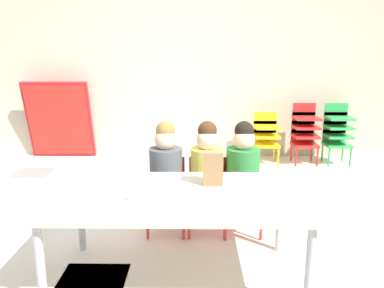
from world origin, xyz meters
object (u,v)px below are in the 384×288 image
(seated_child_middle_seat, at_px, (207,167))
(seated_child_far_right, at_px, (243,167))
(paper_plate_near_edge, at_px, (134,198))
(paper_bag_brown, at_px, (213,168))
(craft_table, at_px, (177,200))
(kid_chair_yellow_stack, at_px, (266,134))
(kid_chair_green_stack, at_px, (337,130))
(folded_activity_table, at_px, (59,120))
(seated_child_near_camera, at_px, (166,167))
(donut_powdered_on_plate, at_px, (134,195))
(kid_chair_red_stack, at_px, (305,130))

(seated_child_middle_seat, height_order, seated_child_far_right, same)
(paper_plate_near_edge, bearing_deg, paper_bag_brown, 28.95)
(craft_table, distance_m, kid_chair_yellow_stack, 2.88)
(craft_table, distance_m, kid_chair_green_stack, 3.34)
(seated_child_far_right, distance_m, folded_activity_table, 3.19)
(paper_bag_brown, bearing_deg, craft_table, -144.56)
(craft_table, bearing_deg, seated_child_near_camera, 100.70)
(seated_child_near_camera, relative_size, donut_powdered_on_plate, 8.57)
(paper_plate_near_edge, bearing_deg, folded_activity_table, 117.29)
(kid_chair_green_stack, xyz_separation_m, donut_powdered_on_plate, (-2.25, -2.77, 0.15))
(kid_chair_green_stack, bearing_deg, paper_bag_brown, -125.19)
(seated_child_near_camera, xyz_separation_m, kid_chair_green_stack, (2.12, 2.03, -0.10))
(kid_chair_yellow_stack, bearing_deg, seated_child_near_camera, -120.09)
(kid_chair_red_stack, xyz_separation_m, kid_chair_green_stack, (0.43, 0.00, 0.00))
(seated_child_far_right, distance_m, paper_bag_brown, 0.57)
(paper_plate_near_edge, bearing_deg, seated_child_near_camera, 80.28)
(seated_child_middle_seat, relative_size, seated_child_far_right, 1.00)
(seated_child_far_right, distance_m, paper_plate_near_edge, 1.05)
(craft_table, height_order, seated_child_near_camera, seated_child_near_camera)
(paper_bag_brown, distance_m, paper_plate_near_edge, 0.55)
(craft_table, bearing_deg, kid_chair_yellow_stack, 68.48)
(kid_chair_red_stack, distance_m, donut_powdered_on_plate, 3.32)
(paper_bag_brown, xyz_separation_m, donut_powdered_on_plate, (-0.47, -0.26, -0.09))
(paper_plate_near_edge, bearing_deg, kid_chair_red_stack, 56.79)
(seated_child_middle_seat, height_order, paper_plate_near_edge, seated_child_middle_seat)
(craft_table, bearing_deg, paper_bag_brown, 35.44)
(paper_bag_brown, bearing_deg, kid_chair_yellow_stack, 71.75)
(kid_chair_yellow_stack, xyz_separation_m, paper_bag_brown, (-0.83, -2.51, 0.30))
(seated_child_middle_seat, bearing_deg, seated_child_far_right, 0.00)
(paper_bag_brown, height_order, donut_powdered_on_plate, paper_bag_brown)
(seated_child_far_right, distance_m, kid_chair_green_stack, 2.53)
(seated_child_near_camera, bearing_deg, kid_chair_yellow_stack, 59.91)
(paper_bag_brown, distance_m, donut_powdered_on_plate, 0.55)
(kid_chair_red_stack, bearing_deg, seated_child_middle_seat, -123.93)
(kid_chair_red_stack, xyz_separation_m, donut_powdered_on_plate, (-1.82, -2.77, 0.15))
(folded_activity_table, relative_size, paper_plate_near_edge, 6.04)
(kid_chair_yellow_stack, distance_m, paper_plate_near_edge, 3.07)
(kid_chair_yellow_stack, relative_size, donut_powdered_on_plate, 6.36)
(seated_child_near_camera, relative_size, kid_chair_red_stack, 1.15)
(kid_chair_red_stack, bearing_deg, kid_chair_green_stack, 0.00)
(craft_table, distance_m, seated_child_middle_seat, 0.67)
(seated_child_far_right, bearing_deg, kid_chair_red_stack, 61.96)
(seated_child_far_right, xyz_separation_m, paper_bag_brown, (-0.26, -0.48, 0.14))
(seated_child_near_camera, distance_m, kid_chair_green_stack, 2.93)
(seated_child_near_camera, distance_m, seated_child_middle_seat, 0.32)
(seated_child_far_right, relative_size, kid_chair_red_stack, 1.15)
(craft_table, height_order, donut_powdered_on_plate, donut_powdered_on_plate)
(paper_plate_near_edge, bearing_deg, seated_child_middle_seat, 58.78)
(kid_chair_red_stack, bearing_deg, seated_child_far_right, -118.04)
(seated_child_middle_seat, bearing_deg, kid_chair_red_stack, 56.07)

